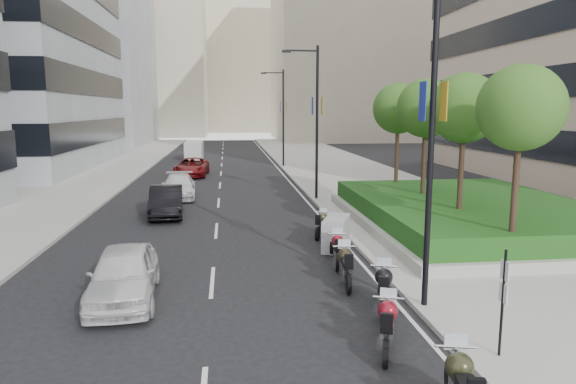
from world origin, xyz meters
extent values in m
plane|color=black|center=(0.00, 0.00, 0.00)|extent=(160.00, 160.00, 0.00)
cube|color=#9E9B93|center=(9.00, 30.00, 0.07)|extent=(10.00, 100.00, 0.15)
cube|color=#9E9B93|center=(-12.00, 30.00, 0.07)|extent=(8.00, 100.00, 0.15)
cube|color=silver|center=(3.70, 30.00, 0.01)|extent=(0.12, 100.00, 0.01)
cube|color=silver|center=(-1.50, 30.00, 0.01)|extent=(0.12, 100.00, 0.01)
cube|color=gray|center=(-24.00, 70.00, 15.00)|extent=(22.00, 26.00, 30.00)
cube|color=#B7AD93|center=(22.00, 80.00, 18.00)|extent=(28.00, 24.00, 36.00)
cube|color=#B7AD93|center=(-18.00, 100.00, 17.00)|extent=(26.00, 24.00, 34.00)
cube|color=#B7AD93|center=(2.00, 120.00, 19.00)|extent=(30.00, 24.00, 38.00)
cube|color=#A09F95|center=(10.00, 10.00, 0.35)|extent=(10.00, 14.00, 0.40)
cube|color=#214914|center=(10.00, 10.00, 0.95)|extent=(9.40, 13.40, 0.80)
cylinder|color=#332319|center=(8.50, 4.00, 2.55)|extent=(0.22, 0.22, 4.00)
sphere|color=#2A5A1C|center=(8.50, 4.00, 5.45)|extent=(2.80, 2.80, 2.80)
cylinder|color=#332319|center=(8.50, 8.00, 2.55)|extent=(0.22, 0.22, 4.00)
sphere|color=#2A5A1C|center=(8.50, 8.00, 5.45)|extent=(2.80, 2.80, 2.80)
cylinder|color=#332319|center=(8.50, 12.00, 2.55)|extent=(0.22, 0.22, 4.00)
sphere|color=#2A5A1C|center=(8.50, 12.00, 5.45)|extent=(2.80, 2.80, 2.80)
cylinder|color=#332319|center=(8.50, 16.00, 2.55)|extent=(0.22, 0.22, 4.00)
sphere|color=#2A5A1C|center=(8.50, 16.00, 5.45)|extent=(2.80, 2.80, 2.80)
cylinder|color=black|center=(4.30, 1.00, 4.50)|extent=(0.16, 0.16, 9.00)
cube|color=gold|center=(4.58, 1.00, 5.60)|extent=(0.02, 0.45, 1.00)
cube|color=navy|center=(4.02, 1.00, 5.60)|extent=(0.02, 0.45, 1.00)
cylinder|color=black|center=(4.30, 18.00, 4.50)|extent=(0.16, 0.16, 9.00)
cylinder|color=black|center=(3.40, 18.00, 8.70)|extent=(1.80, 0.10, 0.10)
cube|color=black|center=(2.50, 18.00, 8.65)|extent=(0.50, 0.22, 0.14)
cube|color=gold|center=(4.58, 18.00, 5.60)|extent=(0.02, 0.45, 1.00)
cube|color=navy|center=(4.02, 18.00, 5.60)|extent=(0.02, 0.45, 1.00)
cylinder|color=black|center=(4.30, 36.00, 4.50)|extent=(0.16, 0.16, 9.00)
cylinder|color=black|center=(3.40, 36.00, 8.70)|extent=(1.80, 0.10, 0.10)
cube|color=black|center=(2.50, 36.00, 8.65)|extent=(0.50, 0.22, 0.14)
cube|color=gold|center=(4.58, 36.00, 5.60)|extent=(0.02, 0.45, 1.00)
cube|color=navy|center=(4.02, 36.00, 5.60)|extent=(0.02, 0.45, 1.00)
cylinder|color=black|center=(4.80, -2.00, 1.25)|extent=(0.06, 0.06, 2.50)
cube|color=silver|center=(4.80, -2.00, 2.05)|extent=(0.02, 0.32, 0.42)
cube|color=silver|center=(4.80, -2.00, 1.55)|extent=(0.02, 0.32, 0.42)
cylinder|color=black|center=(3.17, -3.20, 0.33)|extent=(0.26, 0.67, 0.66)
sphere|color=#2A2B18|center=(3.05, -3.74, 0.91)|extent=(0.51, 0.51, 0.51)
cylinder|color=silver|center=(3.11, -3.46, 1.14)|extent=(0.78, 0.22, 0.05)
cylinder|color=black|center=(2.29, -1.94, 0.30)|extent=(0.31, 0.61, 0.60)
cylinder|color=black|center=(2.81, -0.47, 0.30)|extent=(0.31, 0.61, 0.60)
cube|color=silver|center=(2.53, -1.25, 0.47)|extent=(0.55, 0.88, 0.41)
sphere|color=maroon|center=(2.64, -0.94, 0.84)|extent=(0.47, 0.47, 0.47)
cube|color=black|center=(2.44, -1.52, 0.78)|extent=(0.50, 0.78, 0.16)
cylinder|color=silver|center=(2.73, -0.70, 1.05)|extent=(0.70, 0.28, 0.05)
cylinder|color=black|center=(2.90, 0.23, 0.32)|extent=(0.31, 0.64, 0.63)
cylinder|color=black|center=(3.40, 1.78, 0.32)|extent=(0.31, 0.64, 0.63)
cube|color=silver|center=(3.13, 0.96, 0.49)|extent=(0.56, 0.92, 0.43)
sphere|color=black|center=(3.24, 1.28, 0.88)|extent=(0.49, 0.49, 0.49)
cube|color=black|center=(3.04, 0.67, 0.82)|extent=(0.51, 0.82, 0.16)
cylinder|color=silver|center=(3.32, 1.54, 1.10)|extent=(0.73, 0.28, 0.05)
cylinder|color=black|center=(2.54, 2.42, 0.31)|extent=(0.20, 0.63, 0.62)
cylinder|color=black|center=(2.74, 4.01, 0.31)|extent=(0.20, 0.63, 0.62)
cube|color=silver|center=(2.63, 3.17, 0.48)|extent=(0.40, 0.88, 0.42)
sphere|color=#2A2517|center=(2.67, 3.50, 0.86)|extent=(0.48, 0.48, 0.48)
cube|color=black|center=(2.60, 2.87, 0.80)|extent=(0.37, 0.78, 0.16)
cylinder|color=silver|center=(2.71, 3.76, 1.08)|extent=(0.74, 0.14, 0.05)
cylinder|color=black|center=(2.67, 4.58, 0.28)|extent=(0.22, 0.58, 0.57)
cylinder|color=black|center=(2.97, 6.01, 0.28)|extent=(0.22, 0.58, 0.57)
cube|color=silver|center=(2.81, 5.25, 0.44)|extent=(0.43, 0.82, 0.39)
sphere|color=maroon|center=(2.87, 5.55, 0.79)|extent=(0.44, 0.44, 0.44)
cube|color=black|center=(2.76, 4.98, 0.73)|extent=(0.39, 0.73, 0.15)
cylinder|color=silver|center=(2.92, 5.79, 0.99)|extent=(0.67, 0.18, 0.05)
cylinder|color=black|center=(2.94, 6.62, 0.30)|extent=(0.33, 0.61, 0.61)
cylinder|color=black|center=(3.50, 8.08, 0.30)|extent=(0.33, 0.61, 0.61)
cube|color=gray|center=(3.22, 7.35, 0.64)|extent=(1.51, 2.21, 1.22)
cylinder|color=black|center=(2.72, 8.72, 0.28)|extent=(0.31, 0.55, 0.55)
cylinder|color=black|center=(3.27, 10.04, 0.28)|extent=(0.31, 0.55, 0.55)
cube|color=silver|center=(2.98, 9.34, 0.43)|extent=(0.54, 0.80, 0.38)
sphere|color=#35341D|center=(3.09, 9.61, 0.77)|extent=(0.43, 0.43, 0.43)
cube|color=black|center=(2.88, 9.09, 0.71)|extent=(0.49, 0.71, 0.14)
cylinder|color=silver|center=(3.18, 9.84, 0.96)|extent=(0.63, 0.29, 0.04)
imported|color=silver|center=(-3.94, 2.71, 0.77)|extent=(2.16, 4.65, 1.54)
imported|color=black|center=(-4.08, 14.55, 0.77)|extent=(1.99, 4.77, 1.53)
imported|color=silver|center=(-3.96, 20.05, 0.71)|extent=(2.26, 5.01, 1.42)
imported|color=maroon|center=(-3.83, 30.42, 0.74)|extent=(2.77, 5.48, 1.49)
cube|color=silver|center=(-4.49, 44.74, 0.99)|extent=(1.81, 4.72, 1.98)
cube|color=silver|center=(-4.49, 42.95, 0.52)|extent=(1.79, 1.14, 1.04)
cylinder|color=black|center=(-5.25, 43.05, 0.33)|extent=(0.24, 0.66, 0.66)
cylinder|color=black|center=(-3.74, 43.05, 0.33)|extent=(0.24, 0.66, 0.66)
cylinder|color=black|center=(-5.25, 46.25, 0.33)|extent=(0.24, 0.66, 0.66)
cylinder|color=black|center=(-3.74, 46.25, 0.33)|extent=(0.24, 0.66, 0.66)
camera|label=1|loc=(-0.96, -11.76, 5.40)|focal=32.00mm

